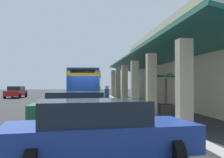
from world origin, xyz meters
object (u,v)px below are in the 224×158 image
at_px(parked_sedan_green, 78,108).
at_px(potted_palm, 166,103).
at_px(transit_bus, 87,83).
at_px(parked_sedan_blue, 98,131).
at_px(pedestrian, 107,98).
at_px(parked_sedan_red, 16,92).

height_order(parked_sedan_green, potted_palm, potted_palm).
distance_m(transit_bus, potted_palm, 12.10).
xyz_separation_m(parked_sedan_blue, potted_palm, (-9.12, 4.52, -0.09)).
bearing_deg(potted_palm, pedestrian, -93.30).
height_order(parked_sedan_red, potted_palm, potted_palm).
distance_m(parked_sedan_green, parked_sedan_red, 24.38).
height_order(parked_sedan_green, pedestrian, pedestrian).
bearing_deg(parked_sedan_red, pedestrian, 27.25).
xyz_separation_m(parked_sedan_green, pedestrian, (-3.47, 1.59, 0.26)).
relative_size(parked_sedan_blue, potted_palm, 1.87).
bearing_deg(parked_sedan_green, pedestrian, 155.33).
distance_m(parked_sedan_green, potted_palm, 6.06).
relative_size(parked_sedan_blue, pedestrian, 2.60).
bearing_deg(parked_sedan_blue, pedestrian, 173.82).
bearing_deg(parked_sedan_green, potted_palm, 122.65).
bearing_deg(parked_sedan_green, parked_sedan_red, -159.83).
height_order(parked_sedan_green, parked_sedan_red, same).
relative_size(parked_sedan_red, pedestrian, 2.52).
xyz_separation_m(parked_sedan_red, pedestrian, (19.41, 10.00, 0.26)).
bearing_deg(parked_sedan_red, parked_sedan_green, 20.17).
xyz_separation_m(transit_bus, parked_sedan_blue, (20.27, 0.02, -1.10)).
xyz_separation_m(pedestrian, potted_palm, (0.20, 3.51, -0.35)).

